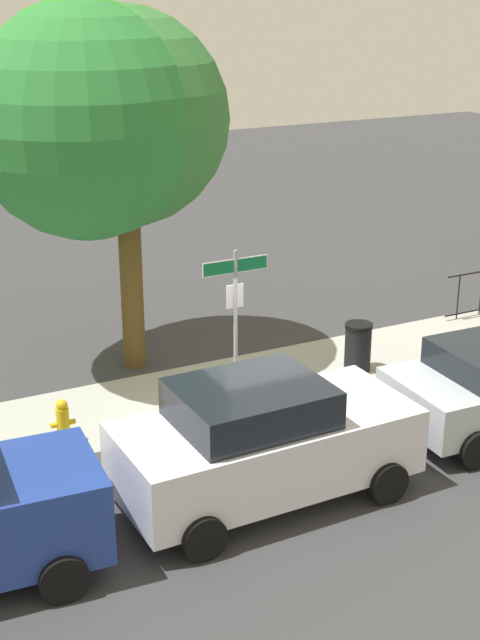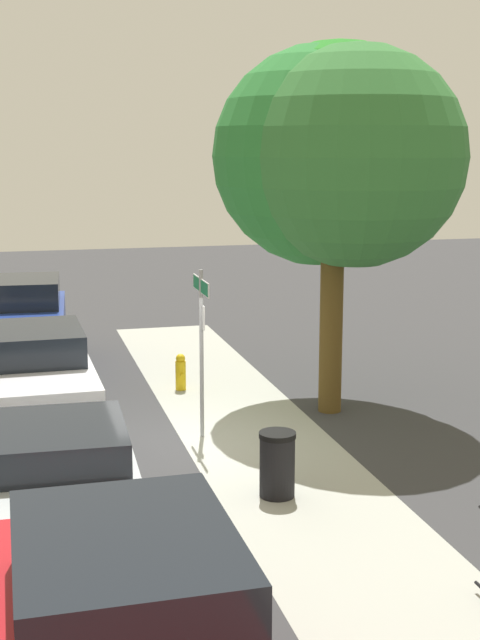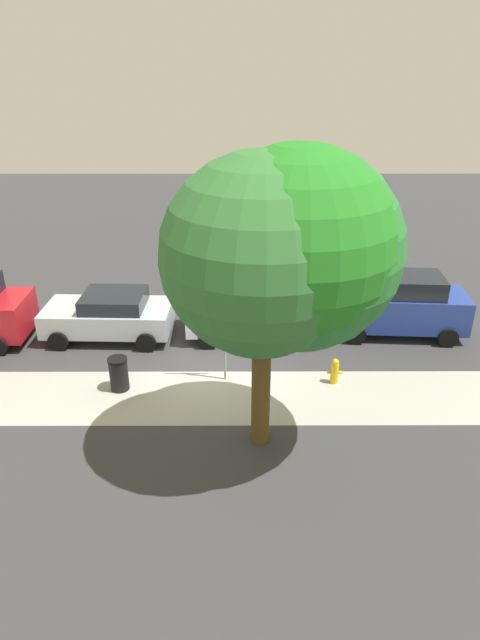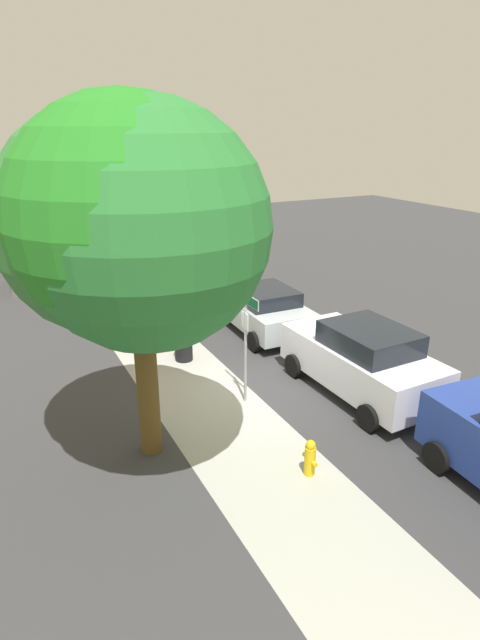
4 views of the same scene
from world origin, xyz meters
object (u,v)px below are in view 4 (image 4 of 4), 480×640
car_white (361,359)px  car_red (198,268)px  street_sign (245,324)px  trash_bin (184,344)px  fire_hydrant (310,458)px  utility_shed (34,253)px  car_silver (262,308)px  shade_tree (129,224)px

car_white → car_red: car_red is taller
street_sign → trash_bin: (2.95, 0.50, -1.57)m
car_white → trash_bin: car_white is taller
car_white → fire_hydrant: (-2.17, 3.03, -0.56)m
street_sign → utility_shed: size_ratio=0.93×
car_silver → trash_bin: (-0.90, 3.15, -0.32)m
shade_tree → car_silver: shade_tree is taller
street_sign → car_silver: bearing=-34.6°
car_silver → car_white: bearing=-176.0°
trash_bin → car_white: bearing=-139.6°
trash_bin → street_sign: bearing=-170.4°
car_white → car_red: bearing=1.6°
car_red → fire_hydrant: 12.07m
car_white → fire_hydrant: bearing=124.5°
fire_hydrant → car_red: bearing=-12.3°
car_red → fire_hydrant: size_ratio=5.88×
fire_hydrant → trash_bin: trash_bin is taller
car_silver → trash_bin: car_silver is taller
utility_shed → car_red: bearing=-126.6°
car_silver → street_sign: bearing=147.3°
car_red → utility_shed: 7.20m
shade_tree → car_silver: (5.20, -5.61, -4.11)m
car_red → trash_bin: bearing=152.7°
utility_shed → shade_tree: bearing=-178.2°
car_white → trash_bin: (3.90, 3.33, -0.45)m
street_sign → fire_hydrant: street_sign is taller
shade_tree → car_silver: size_ratio=1.69×
street_sign → shade_tree: 4.32m
car_white → shade_tree: bearing=92.9°
car_red → trash_bin: 6.41m
car_white → trash_bin: bearing=39.3°
car_red → street_sign: bearing=164.1°
car_red → fire_hydrant: (-11.77, 2.57, -0.69)m
car_silver → fire_hydrant: 7.54m
car_white → street_sign: bearing=70.3°
car_silver → fire_hydrant: bearing=159.6°
car_white → utility_shed: size_ratio=1.39×
shade_tree → trash_bin: bearing=-29.7°
car_red → utility_shed: utility_shed is taller
car_silver → car_red: size_ratio=0.91×
trash_bin → utility_shed: bearing=16.2°
shade_tree → fire_hydrant: (-1.77, -2.75, -4.53)m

